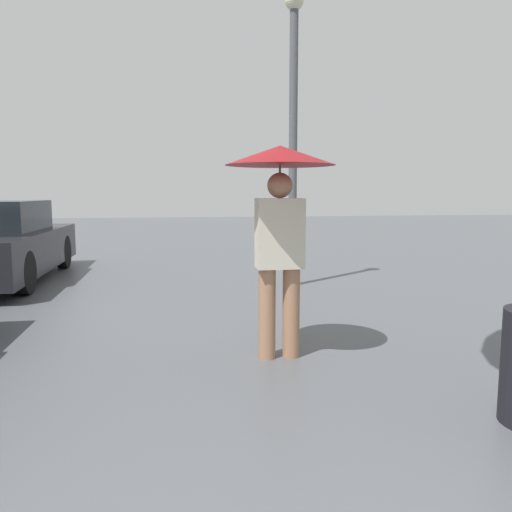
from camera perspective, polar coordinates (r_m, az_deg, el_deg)
name	(u,v)px	position (r m, az deg, el deg)	size (l,w,h in m)	color
pedestrian	(280,198)	(4.23, 2.74, 6.62)	(0.93, 0.93, 1.82)	#9E7051
street_lamp	(293,116)	(7.77, 4.28, 15.68)	(0.28, 0.28, 4.35)	#515456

